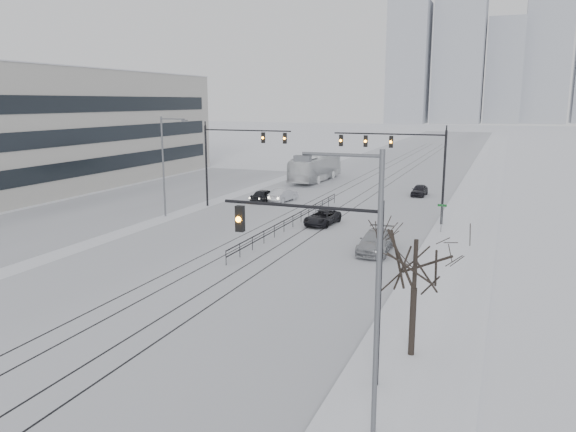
% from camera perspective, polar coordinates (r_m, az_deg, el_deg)
% --- Properties ---
extents(road, '(22.00, 260.00, 0.02)m').
position_cam_1_polar(road, '(75.25, 8.69, 3.57)').
color(road, silver).
rests_on(road, ground).
extents(sidewalk_east, '(5.00, 260.00, 0.16)m').
position_cam_1_polar(sidewalk_east, '(73.50, 19.01, 2.94)').
color(sidewalk_east, white).
rests_on(sidewalk_east, ground).
extents(curb, '(0.10, 260.00, 0.12)m').
position_cam_1_polar(curb, '(73.64, 17.11, 3.06)').
color(curb, gray).
rests_on(curb, ground).
extents(parking_strip, '(14.00, 60.00, 0.03)m').
position_cam_1_polar(parking_strip, '(60.84, -15.63, 1.40)').
color(parking_strip, silver).
rests_on(parking_strip, ground).
extents(tram_rails, '(5.30, 180.00, 0.01)m').
position_cam_1_polar(tram_rails, '(56.15, 4.14, 0.98)').
color(tram_rails, black).
rests_on(tram_rails, ground).
extents(skyline, '(96.00, 48.00, 72.00)m').
position_cam_1_polar(skyline, '(287.30, 19.78, 14.98)').
color(skyline, '#999EA8').
rests_on(skyline, ground).
extents(traffic_mast_near, '(6.10, 0.37, 7.00)m').
position_cam_1_polar(traffic_mast_near, '(20.35, 4.81, -4.90)').
color(traffic_mast_near, black).
rests_on(traffic_mast_near, ground).
extents(traffic_mast_ne, '(9.60, 0.37, 8.00)m').
position_cam_1_polar(traffic_mast_ne, '(48.63, 11.71, 5.96)').
color(traffic_mast_ne, black).
rests_on(traffic_mast_ne, ground).
extents(traffic_mast_nw, '(9.10, 0.37, 8.00)m').
position_cam_1_polar(traffic_mast_nw, '(54.89, -5.62, 6.56)').
color(traffic_mast_nw, black).
rests_on(traffic_mast_nw, ground).
extents(street_light_east, '(2.73, 0.25, 9.00)m').
position_cam_1_polar(street_light_east, '(16.93, 8.16, -6.12)').
color(street_light_east, '#595B60').
rests_on(street_light_east, ground).
extents(street_light_west, '(2.73, 0.25, 9.00)m').
position_cam_1_polar(street_light_west, '(51.62, -12.31, 5.63)').
color(street_light_west, '#595B60').
rests_on(street_light_west, ground).
extents(bare_tree, '(4.40, 4.40, 6.10)m').
position_cam_1_polar(bare_tree, '(22.71, 12.85, -3.60)').
color(bare_tree, black).
rests_on(bare_tree, ground).
extents(median_fence, '(0.06, 24.00, 1.00)m').
position_cam_1_polar(median_fence, '(46.77, 0.50, -0.51)').
color(median_fence, black).
rests_on(median_fence, ground).
extents(street_sign, '(0.70, 0.06, 2.40)m').
position_cam_1_polar(street_sign, '(45.80, 15.35, 0.19)').
color(street_sign, '#595B60').
rests_on(street_sign, ground).
extents(sedan_sb_inner, '(1.97, 4.08, 1.34)m').
position_cam_1_polar(sedan_sb_inner, '(58.54, -2.40, 2.08)').
color(sedan_sb_inner, black).
rests_on(sedan_sb_inner, ground).
extents(sedan_sb_outer, '(1.97, 4.30, 1.37)m').
position_cam_1_polar(sedan_sb_outer, '(58.73, -0.50, 2.13)').
color(sedan_sb_outer, silver).
rests_on(sedan_sb_outer, ground).
extents(sedan_nb_front, '(2.43, 4.58, 1.23)m').
position_cam_1_polar(sedan_nb_front, '(47.74, 3.50, -0.17)').
color(sedan_nb_front, black).
rests_on(sedan_nb_front, ground).
extents(sedan_nb_right, '(2.24, 5.16, 1.48)m').
position_cam_1_polar(sedan_nb_right, '(39.48, 8.91, -2.61)').
color(sedan_nb_right, '#9C9FA3').
rests_on(sedan_nb_right, ground).
extents(sedan_nb_far, '(1.60, 3.70, 1.24)m').
position_cam_1_polar(sedan_nb_far, '(63.99, 13.21, 2.56)').
color(sedan_nb_far, black).
rests_on(sedan_nb_far, ground).
extents(box_truck, '(3.41, 12.35, 3.41)m').
position_cam_1_polar(box_truck, '(73.91, 2.80, 4.87)').
color(box_truck, silver).
rests_on(box_truck, ground).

